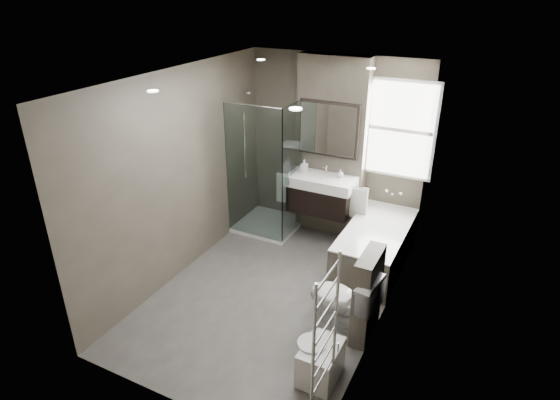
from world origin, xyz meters
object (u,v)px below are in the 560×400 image
Objects in this scene: bathtub at (376,245)px; toilet at (343,301)px; bidet at (320,361)px; vanity at (321,193)px.

toilet reaches higher than bathtub.
bathtub reaches higher than bidet.
toilet is 1.58× the size of bidet.
bathtub is at bearing 92.39° from bidet.
vanity is 2.02m from toilet.
bathtub is at bearing -19.37° from vanity.
bidet is at bearing -87.61° from bathtub.
vanity reaches higher than toilet.
toilet reaches higher than bidet.
toilet is (0.97, -1.74, -0.35)m from vanity.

